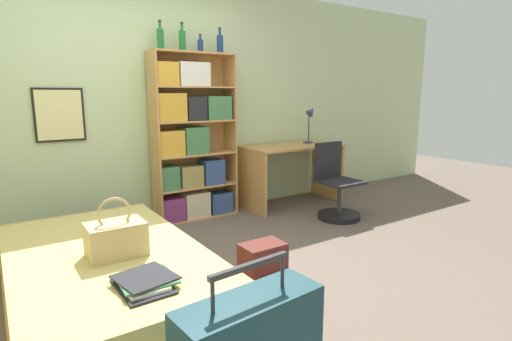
{
  "coord_description": "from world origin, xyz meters",
  "views": [
    {
      "loc": [
        -1.23,
        -2.54,
        1.38
      ],
      "look_at": [
        0.61,
        0.2,
        0.75
      ],
      "focal_mm": 28.0,
      "sensor_mm": 36.0,
      "label": 1
    }
  ],
  "objects": [
    {
      "name": "bottle_brown",
      "position": [
        0.55,
        1.49,
        1.94
      ],
      "size": [
        0.07,
        0.07,
        0.3
      ],
      "color": "#1E6B2D",
      "rests_on": "bookcase"
    },
    {
      "name": "book_stack_on_bed",
      "position": [
        -0.64,
        -0.61,
        0.42
      ],
      "size": [
        0.32,
        0.36,
        0.05
      ],
      "color": "#232328",
      "rests_on": "bed"
    },
    {
      "name": "desk_lamp",
      "position": [
        2.24,
        1.35,
        1.09
      ],
      "size": [
        0.18,
        0.13,
        0.48
      ],
      "color": "navy",
      "rests_on": "desk"
    },
    {
      "name": "bed",
      "position": [
        -0.68,
        0.02,
        0.19
      ],
      "size": [
        1.15,
        1.98,
        0.39
      ],
      "color": "tan",
      "rests_on": "ground_plane"
    },
    {
      "name": "desk_chair",
      "position": [
        1.96,
        0.57,
        0.27
      ],
      "size": [
        0.47,
        0.47,
        0.85
      ],
      "color": "black",
      "rests_on": "ground_plane"
    },
    {
      "name": "bottle_blue",
      "position": [
        0.98,
        1.46,
        1.93
      ],
      "size": [
        0.07,
        0.07,
        0.27
      ],
      "color": "navy",
      "rests_on": "bookcase"
    },
    {
      "name": "desk",
      "position": [
        1.91,
        1.31,
        0.53
      ],
      "size": [
        1.26,
        0.63,
        0.76
      ],
      "color": "tan",
      "rests_on": "ground_plane"
    },
    {
      "name": "bottle_green",
      "position": [
        0.33,
        1.52,
        1.94
      ],
      "size": [
        0.07,
        0.07,
        0.3
      ],
      "color": "#1E6B2D",
      "rests_on": "bookcase"
    },
    {
      "name": "bottle_clear",
      "position": [
        0.77,
        1.51,
        1.9
      ],
      "size": [
        0.06,
        0.06,
        0.2
      ],
      "color": "navy",
      "rests_on": "bookcase"
    },
    {
      "name": "wall_back",
      "position": [
        -0.0,
        1.67,
        1.3
      ],
      "size": [
        10.0,
        0.09,
        2.6
      ],
      "color": "beige",
      "rests_on": "ground_plane"
    },
    {
      "name": "bookcase",
      "position": [
        0.6,
        1.47,
        0.85
      ],
      "size": [
        0.93,
        0.29,
        1.82
      ],
      "color": "tan",
      "rests_on": "ground_plane"
    },
    {
      "name": "handbag",
      "position": [
        -0.64,
        -0.11,
        0.51
      ],
      "size": [
        0.34,
        0.24,
        0.37
      ],
      "color": "tan",
      "rests_on": "bed"
    },
    {
      "name": "backpack",
      "position": [
        0.19,
        -0.52,
        0.21
      ],
      "size": [
        0.28,
        0.22,
        0.42
      ],
      "color": "#56231E",
      "rests_on": "ground_plane"
    },
    {
      "name": "ground_plane",
      "position": [
        0.0,
        0.0,
        0.0
      ],
      "size": [
        14.0,
        14.0,
        0.0
      ],
      "primitive_type": "plane",
      "color": "#66564C"
    }
  ]
}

